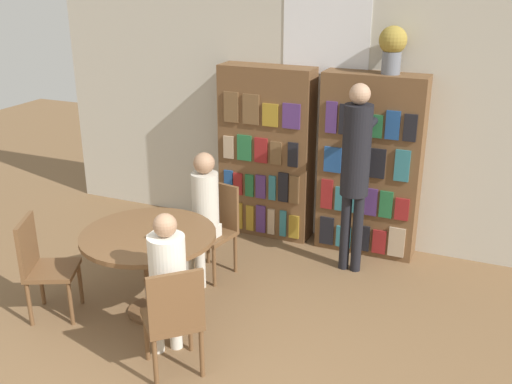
{
  "coord_description": "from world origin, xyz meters",
  "views": [
    {
      "loc": [
        1.78,
        -2.38,
        2.85
      ],
      "look_at": [
        -0.08,
        1.94,
        1.05
      ],
      "focal_mm": 42.0,
      "sensor_mm": 36.0,
      "label": 1
    }
  ],
  "objects_px": {
    "flower_vase": "(393,46)",
    "librarian_standing": "(356,161)",
    "chair_far_side": "(174,316)",
    "chair_near_camera": "(42,263)",
    "bookshelf_left": "(266,153)",
    "bookshelf_right": "(370,166)",
    "seated_reader_left": "(203,210)",
    "chair_left_side": "(215,225)",
    "reading_table": "(149,248)",
    "seated_reader_right": "(167,279)"
  },
  "relations": [
    {
      "from": "bookshelf_right",
      "to": "flower_vase",
      "type": "relative_size",
      "value": 4.18
    },
    {
      "from": "chair_near_camera",
      "to": "reading_table",
      "type": "bearing_deg",
      "value": 90.0
    },
    {
      "from": "flower_vase",
      "to": "chair_left_side",
      "type": "height_order",
      "value": "flower_vase"
    },
    {
      "from": "seated_reader_right",
      "to": "librarian_standing",
      "type": "height_order",
      "value": "librarian_standing"
    },
    {
      "from": "chair_near_camera",
      "to": "bookshelf_right",
      "type": "bearing_deg",
      "value": 111.17
    },
    {
      "from": "flower_vase",
      "to": "librarian_standing",
      "type": "xyz_separation_m",
      "value": [
        -0.16,
        -0.51,
        -1.0
      ]
    },
    {
      "from": "librarian_standing",
      "to": "bookshelf_left",
      "type": "bearing_deg",
      "value": 155.69
    },
    {
      "from": "chair_left_side",
      "to": "librarian_standing",
      "type": "relative_size",
      "value": 0.48
    },
    {
      "from": "reading_table",
      "to": "chair_near_camera",
      "type": "xyz_separation_m",
      "value": [
        -0.82,
        -0.39,
        -0.12
      ]
    },
    {
      "from": "chair_far_side",
      "to": "seated_reader_right",
      "type": "xyz_separation_m",
      "value": [
        -0.12,
        0.13,
        0.2
      ]
    },
    {
      "from": "bookshelf_right",
      "to": "librarian_standing",
      "type": "xyz_separation_m",
      "value": [
        -0.03,
        -0.5,
        0.19
      ]
    },
    {
      "from": "bookshelf_left",
      "to": "librarian_standing",
      "type": "distance_m",
      "value": 1.23
    },
    {
      "from": "seated_reader_left",
      "to": "chair_near_camera",
      "type": "bearing_deg",
      "value": 59.76
    },
    {
      "from": "reading_table",
      "to": "seated_reader_right",
      "type": "distance_m",
      "value": 0.73
    },
    {
      "from": "bookshelf_left",
      "to": "bookshelf_right",
      "type": "relative_size",
      "value": 1.0
    },
    {
      "from": "bookshelf_right",
      "to": "flower_vase",
      "type": "distance_m",
      "value": 1.21
    },
    {
      "from": "chair_left_side",
      "to": "chair_near_camera",
      "type": "bearing_deg",
      "value": 63.0
    },
    {
      "from": "reading_table",
      "to": "chair_far_side",
      "type": "height_order",
      "value": "chair_far_side"
    },
    {
      "from": "chair_far_side",
      "to": "seated_reader_right",
      "type": "height_order",
      "value": "seated_reader_right"
    },
    {
      "from": "chair_far_side",
      "to": "seated_reader_left",
      "type": "distance_m",
      "value": 1.47
    },
    {
      "from": "bookshelf_left",
      "to": "librarian_standing",
      "type": "relative_size",
      "value": 1.01
    },
    {
      "from": "bookshelf_left",
      "to": "seated_reader_right",
      "type": "height_order",
      "value": "bookshelf_left"
    },
    {
      "from": "chair_left_side",
      "to": "seated_reader_left",
      "type": "relative_size",
      "value": 0.71
    },
    {
      "from": "reading_table",
      "to": "bookshelf_right",
      "type": "bearing_deg",
      "value": 54.44
    },
    {
      "from": "chair_left_side",
      "to": "seated_reader_right",
      "type": "bearing_deg",
      "value": 113.78
    },
    {
      "from": "bookshelf_left",
      "to": "seated_reader_left",
      "type": "bearing_deg",
      "value": -95.88
    },
    {
      "from": "seated_reader_right",
      "to": "chair_far_side",
      "type": "bearing_deg",
      "value": -90.0
    },
    {
      "from": "flower_vase",
      "to": "seated_reader_right",
      "type": "xyz_separation_m",
      "value": [
        -1.03,
        -2.48,
        -1.43
      ]
    },
    {
      "from": "bookshelf_right",
      "to": "flower_vase",
      "type": "xyz_separation_m",
      "value": [
        0.13,
        0.01,
        1.2
      ]
    },
    {
      "from": "seated_reader_right",
      "to": "bookshelf_left",
      "type": "bearing_deg",
      "value": 52.03
    },
    {
      "from": "reading_table",
      "to": "seated_reader_left",
      "type": "distance_m",
      "value": 0.73
    },
    {
      "from": "bookshelf_left",
      "to": "chair_near_camera",
      "type": "xyz_separation_m",
      "value": [
        -1.08,
        -2.34,
        -0.43
      ]
    },
    {
      "from": "flower_vase",
      "to": "bookshelf_right",
      "type": "bearing_deg",
      "value": -177.78
    },
    {
      "from": "bookshelf_left",
      "to": "reading_table",
      "type": "relative_size",
      "value": 1.65
    },
    {
      "from": "bookshelf_right",
      "to": "flower_vase",
      "type": "height_order",
      "value": "flower_vase"
    },
    {
      "from": "chair_far_side",
      "to": "seated_reader_right",
      "type": "distance_m",
      "value": 0.27
    },
    {
      "from": "seated_reader_right",
      "to": "chair_near_camera",
      "type": "bearing_deg",
      "value": 130.59
    },
    {
      "from": "chair_near_camera",
      "to": "chair_left_side",
      "type": "xyz_separation_m",
      "value": [
        0.98,
        1.28,
        0.0
      ]
    },
    {
      "from": "chair_near_camera",
      "to": "seated_reader_left",
      "type": "xyz_separation_m",
      "value": [
        0.95,
        1.1,
        0.22
      ]
    },
    {
      "from": "bookshelf_left",
      "to": "flower_vase",
      "type": "relative_size",
      "value": 4.18
    },
    {
      "from": "flower_vase",
      "to": "librarian_standing",
      "type": "height_order",
      "value": "flower_vase"
    },
    {
      "from": "bookshelf_right",
      "to": "chair_left_side",
      "type": "xyz_separation_m",
      "value": [
        -1.23,
        -1.06,
        -0.43
      ]
    },
    {
      "from": "bookshelf_left",
      "to": "reading_table",
      "type": "height_order",
      "value": "bookshelf_left"
    },
    {
      "from": "bookshelf_left",
      "to": "librarian_standing",
      "type": "bearing_deg",
      "value": -24.31
    },
    {
      "from": "chair_near_camera",
      "to": "chair_left_side",
      "type": "height_order",
      "value": "same"
    },
    {
      "from": "chair_far_side",
      "to": "chair_near_camera",
      "type": "bearing_deg",
      "value": 126.0
    },
    {
      "from": "chair_near_camera",
      "to": "chair_far_side",
      "type": "bearing_deg",
      "value": 54.0
    },
    {
      "from": "reading_table",
      "to": "chair_left_side",
      "type": "xyz_separation_m",
      "value": [
        0.17,
        0.89,
        -0.12
      ]
    },
    {
      "from": "reading_table",
      "to": "flower_vase",
      "type": "bearing_deg",
      "value": 52.03
    },
    {
      "from": "chair_near_camera",
      "to": "bookshelf_left",
      "type": "bearing_deg",
      "value": 129.85
    }
  ]
}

